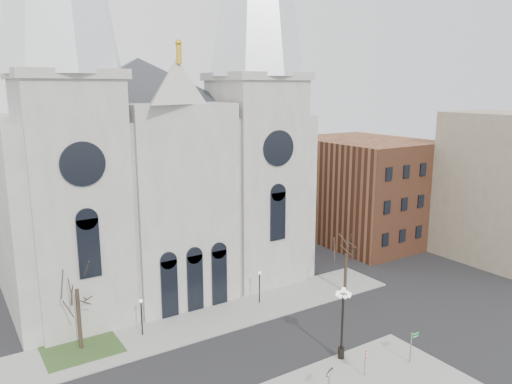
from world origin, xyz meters
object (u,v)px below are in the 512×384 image
globe_lamp (343,314)px  street_name_sign (412,345)px  one_way_sign (329,378)px  stop_sign (365,357)px

globe_lamp → street_name_sign: globe_lamp is taller
street_name_sign → one_way_sign: bearing=-178.5°
stop_sign → one_way_sign: 3.88m
globe_lamp → street_name_sign: size_ratio=2.35×
one_way_sign → street_name_sign: size_ratio=0.83×
stop_sign → globe_lamp: 3.54m
stop_sign → globe_lamp: (0.22, 2.77, 2.19)m
one_way_sign → street_name_sign: bearing=-24.9°
stop_sign → globe_lamp: globe_lamp is taller
globe_lamp → street_name_sign: (4.09, -3.39, -2.25)m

